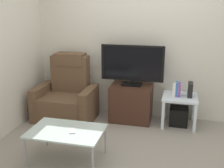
{
  "coord_description": "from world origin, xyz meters",
  "views": [
    {
      "loc": [
        0.58,
        -3.45,
        1.9
      ],
      "look_at": [
        -0.4,
        0.5,
        0.7
      ],
      "focal_mm": 44.35,
      "sensor_mm": 36.0,
      "label": 1
    }
  ],
  "objects": [
    {
      "name": "game_console",
      "position": [
        0.78,
        0.83,
        0.6
      ],
      "size": [
        0.07,
        0.2,
        0.22
      ],
      "primitive_type": "cube",
      "color": "black",
      "rests_on": "side_table"
    },
    {
      "name": "book_rightmost",
      "position": [
        0.61,
        0.8,
        0.59
      ],
      "size": [
        0.03,
        0.13,
        0.21
      ],
      "primitive_type": "cube",
      "color": "purple",
      "rests_on": "side_table"
    },
    {
      "name": "tv_stand",
      "position": [
        -0.15,
        0.82,
        0.3
      ],
      "size": [
        0.67,
        0.5,
        0.6
      ],
      "color": "#3D2319",
      "rests_on": "ground"
    },
    {
      "name": "book_middle",
      "position": [
        0.58,
        0.8,
        0.6
      ],
      "size": [
        0.04,
        0.13,
        0.23
      ],
      "primitive_type": "cube",
      "color": "#3366B2",
      "rests_on": "side_table"
    },
    {
      "name": "cell_phone",
      "position": [
        -0.62,
        -0.61,
        0.41
      ],
      "size": [
        0.12,
        0.17,
        0.01
      ],
      "primitive_type": "cube",
      "rotation": [
        0.0,
        0.0,
        0.39
      ],
      "color": "#B7B7BC",
      "rests_on": "coffee_table"
    },
    {
      "name": "subwoofer_box",
      "position": [
        0.63,
        0.82,
        0.14
      ],
      "size": [
        0.29,
        0.29,
        0.29
      ],
      "primitive_type": "cube",
      "color": "black",
      "rests_on": "ground"
    },
    {
      "name": "side_table",
      "position": [
        0.63,
        0.82,
        0.41
      ],
      "size": [
        0.54,
        0.54,
        0.49
      ],
      "color": "silver",
      "rests_on": "ground"
    },
    {
      "name": "book_leftmost",
      "position": [
        0.53,
        0.8,
        0.59
      ],
      "size": [
        0.04,
        0.12,
        0.2
      ],
      "primitive_type": "cube",
      "color": "white",
      "rests_on": "side_table"
    },
    {
      "name": "recliner_armchair",
      "position": [
        -1.23,
        0.65,
        0.37
      ],
      "size": [
        0.98,
        0.78,
        1.08
      ],
      "rotation": [
        0.0,
        0.0,
        0.02
      ],
      "color": "brown",
      "rests_on": "ground"
    },
    {
      "name": "wall_side",
      "position": [
        -1.88,
        0.0,
        1.3
      ],
      "size": [
        0.06,
        4.48,
        2.6
      ],
      "primitive_type": "cube",
      "color": "beige",
      "rests_on": "ground"
    },
    {
      "name": "television",
      "position": [
        -0.15,
        0.84,
        0.95
      ],
      "size": [
        1.01,
        0.2,
        0.66
      ],
      "color": "black",
      "rests_on": "tv_stand"
    },
    {
      "name": "coffee_table",
      "position": [
        -0.7,
        -0.6,
        0.38
      ],
      "size": [
        0.9,
        0.6,
        0.4
      ],
      "color": "#B2C6C1",
      "rests_on": "ground"
    },
    {
      "name": "wall_back",
      "position": [
        0.0,
        1.13,
        1.3
      ],
      "size": [
        6.4,
        0.06,
        2.6
      ],
      "primitive_type": "cube",
      "color": "beige",
      "rests_on": "ground"
    },
    {
      "name": "ground_plane",
      "position": [
        0.0,
        0.0,
        0.0
      ],
      "size": [
        6.4,
        6.4,
        0.0
      ],
      "primitive_type": "plane",
      "color": "gray"
    }
  ]
}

